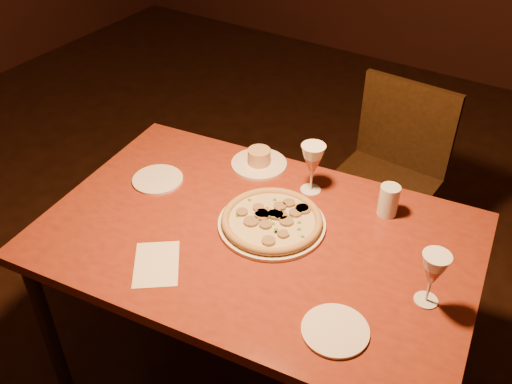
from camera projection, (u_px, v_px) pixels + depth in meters
The scene contains 10 objects.
dining_table at pixel (257, 248), 1.94m from camera, with size 1.53×1.08×0.77m.
chair_far at pixel (388, 173), 2.61m from camera, with size 0.47×0.47×0.92m.
pizza_plate at pixel (272, 221), 1.92m from camera, with size 0.37×0.37×0.04m.
ramekin_saucer at pixel (259, 160), 2.21m from camera, with size 0.22×0.22×0.07m.
wine_glass_far at pixel (312, 169), 2.04m from camera, with size 0.09×0.09×0.19m, color #AC5547, non-canonical shape.
wine_glass_right at pixel (431, 279), 1.61m from camera, with size 0.08×0.08×0.18m, color #AC5547, non-canonical shape.
water_tumbler at pixel (389, 200), 1.95m from camera, with size 0.07×0.07×0.12m, color silver.
side_plate_left at pixel (158, 180), 2.14m from camera, with size 0.19×0.19×0.01m, color white.
side_plate_near at pixel (335, 330), 1.57m from camera, with size 0.19×0.19×0.01m, color white.
menu_card at pixel (157, 264), 1.79m from camera, with size 0.14×0.20×0.00m, color white.
Camera 1 is at (1.05, -0.92, 2.03)m, focal length 40.00 mm.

